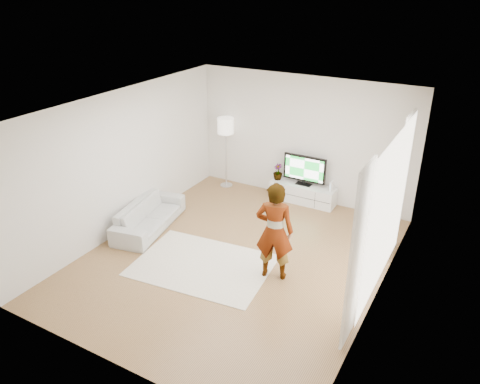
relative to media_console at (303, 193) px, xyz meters
The scene contains 17 objects.
floor 2.78m from the media_console, 93.13° to the right, with size 6.00×6.00×0.00m, color #A37C49.
ceiling 3.79m from the media_console, 93.13° to the right, with size 6.00×6.00×0.00m, color white.
wall_left 4.01m from the media_console, 133.80° to the right, with size 0.02×6.00×2.80m, color silver.
wall_right 3.82m from the media_console, 49.65° to the right, with size 0.02×6.00×2.80m, color silver.
wall_back 1.22m from the media_console, 122.76° to the left, with size 5.00×0.02×2.80m, color silver.
wall_front 5.89m from the media_console, 91.50° to the right, with size 5.00×0.02×2.80m, color silver.
window 3.61m from the media_console, 46.63° to the right, with size 0.01×2.60×2.50m, color white.
curtain_near 4.53m from the media_console, 59.15° to the right, with size 0.04×0.70×2.60m, color white.
curtain_far 2.78m from the media_console, 27.39° to the right, with size 0.04×0.70×2.60m, color white.
media_console is the anchor object (origin of this frame).
television 0.58m from the media_console, 90.00° to the left, with size 0.98×0.19×0.68m.
game_console 0.72m from the media_console, ahead, with size 0.05×0.16×0.21m.
potted_plant 0.75m from the media_console, behind, with size 0.21×0.21×0.37m, color #3F7238.
rug 3.32m from the media_console, 99.59° to the right, with size 2.36×1.70×0.01m, color #EFE3CB.
player 3.08m from the media_console, 77.04° to the right, with size 0.63×0.41×1.73m, color #334772.
sofa 3.47m from the media_console, 130.26° to the right, with size 1.89×0.74×0.55m, color silver.
floor_lamp 2.32m from the media_console, behind, with size 0.38×0.38×1.70m.
Camera 1 is at (3.60, -6.25, 4.68)m, focal length 35.00 mm.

